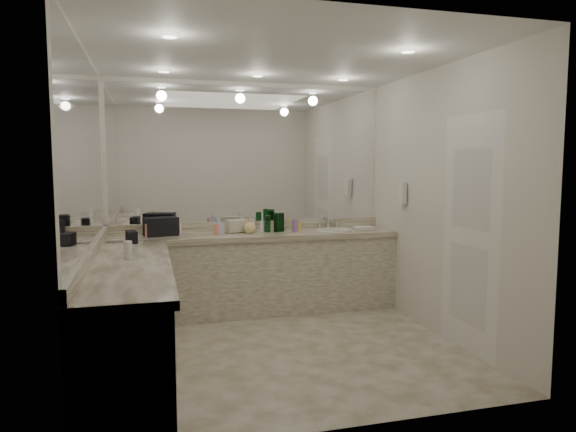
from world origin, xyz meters
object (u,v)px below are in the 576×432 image
object	(u,v)px
cream_cosmetic_case	(237,226)
soap_bottle_c	(250,225)
soap_bottle_a	(179,227)
sink	(334,230)
wall_phone	(402,193)
soap_bottle_b	(219,226)
black_toiletry_bag	(161,227)
hand_towel	(363,228)

from	to	relation	value
cream_cosmetic_case	soap_bottle_c	distance (m)	0.18
soap_bottle_a	sink	bearing A→B (deg)	-0.33
wall_phone	soap_bottle_b	world-z (taller)	wall_phone
wall_phone	soap_bottle_a	distance (m)	2.46
sink	black_toiletry_bag	bearing A→B (deg)	178.83
wall_phone	soap_bottle_a	world-z (taller)	wall_phone
cream_cosmetic_case	soap_bottle_a	bearing A→B (deg)	171.66
sink	soap_bottle_b	world-z (taller)	soap_bottle_b
wall_phone	black_toiletry_bag	size ratio (longest dim) A/B	0.70
sink	soap_bottle_a	distance (m)	1.78
soap_bottle_b	soap_bottle_c	distance (m)	0.34
black_toiletry_bag	soap_bottle_c	distance (m)	0.96
wall_phone	hand_towel	world-z (taller)	wall_phone
soap_bottle_c	hand_towel	bearing A→B (deg)	-2.05
soap_bottle_c	cream_cosmetic_case	bearing A→B (deg)	136.96
soap_bottle_a	wall_phone	bearing A→B (deg)	-12.09
hand_towel	soap_bottle_a	bearing A→B (deg)	177.78
soap_bottle_a	cream_cosmetic_case	bearing A→B (deg)	7.55
cream_cosmetic_case	hand_towel	world-z (taller)	cream_cosmetic_case
black_toiletry_bag	cream_cosmetic_case	size ratio (longest dim) A/B	1.47
black_toiletry_bag	sink	bearing A→B (deg)	-1.17
cream_cosmetic_case	hand_towel	distance (m)	1.48
hand_towel	soap_bottle_b	distance (m)	1.68
hand_towel	soap_bottle_b	world-z (taller)	soap_bottle_b
black_toiletry_bag	cream_cosmetic_case	bearing A→B (deg)	3.85
cream_cosmetic_case	soap_bottle_c	xyz separation A→B (m)	(0.13, -0.12, 0.02)
black_toiletry_bag	soap_bottle_a	bearing A→B (deg)	-9.24
black_toiletry_bag	soap_bottle_b	world-z (taller)	black_toiletry_bag
soap_bottle_b	sink	bearing A→B (deg)	0.16
soap_bottle_a	black_toiletry_bag	bearing A→B (deg)	170.76
sink	cream_cosmetic_case	distance (m)	1.14
black_toiletry_bag	hand_towel	distance (m)	2.30
wall_phone	soap_bottle_b	bearing A→B (deg)	165.67
soap_bottle_c	black_toiletry_bag	bearing A→B (deg)	176.19
sink	soap_bottle_c	size ratio (longest dim) A/B	2.48
black_toiletry_bag	wall_phone	bearing A→B (deg)	-11.89
sink	wall_phone	bearing A→B (deg)	-39.57
sink	hand_towel	bearing A→B (deg)	-11.99
wall_phone	black_toiletry_bag	bearing A→B (deg)	168.11
wall_phone	black_toiletry_bag	distance (m)	2.65
black_toiletry_bag	soap_bottle_a	distance (m)	0.19
sink	hand_towel	xyz separation A→B (m)	(0.34, -0.07, 0.02)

